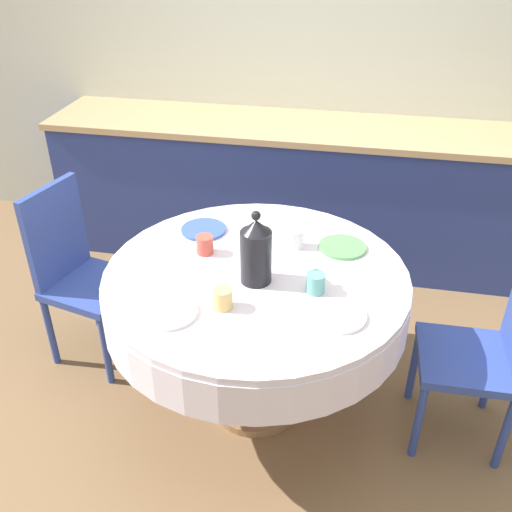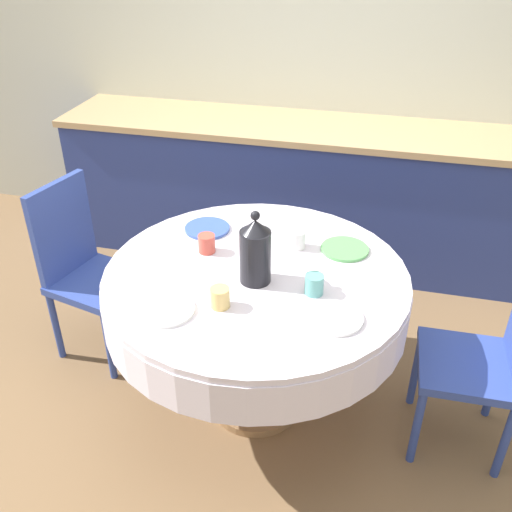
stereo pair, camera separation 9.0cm
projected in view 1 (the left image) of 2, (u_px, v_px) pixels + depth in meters
The scene contains 15 objects.
ground_plane at pixel (256, 403), 2.80m from camera, with size 12.00×12.00×0.00m, color brown.
wall_back at pixel (312, 49), 3.63m from camera, with size 7.00×0.05×2.60m.
kitchen_counter at pixel (300, 191), 3.79m from camera, with size 3.24×0.64×0.92m.
dining_table at pixel (256, 296), 2.46m from camera, with size 1.30×1.30×0.77m.
chair_left at pixel (490, 346), 2.38m from camera, with size 0.41×0.41×0.95m.
chair_right at pixel (78, 268), 2.88m from camera, with size 0.48×0.48×0.95m.
plate_near_left at pixel (170, 312), 2.15m from camera, with size 0.21×0.21×0.01m, color white.
cup_near_left at pixel (223, 298), 2.17m from camera, with size 0.08×0.08×0.08m, color #DBB766.
plate_near_right at pixel (338, 316), 2.13m from camera, with size 0.21×0.21×0.01m, color white.
cup_near_right at pixel (316, 283), 2.26m from camera, with size 0.08×0.08×0.08m, color #5BA39E.
plate_far_left at pixel (204, 229), 2.70m from camera, with size 0.21×0.21×0.01m, color #3856AD.
cup_far_left at pixel (205, 245), 2.51m from camera, with size 0.08×0.08×0.08m, color #CC4C3D.
plate_far_right at pixel (342, 247), 2.56m from camera, with size 0.21×0.21×0.01m, color #5BA85B.
cup_far_right at pixel (295, 238), 2.56m from camera, with size 0.08×0.08×0.08m, color white.
coffee_carafe at pixel (256, 252), 2.27m from camera, with size 0.13×0.13×0.32m.
Camera 1 is at (0.39, -1.96, 2.09)m, focal length 40.00 mm.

